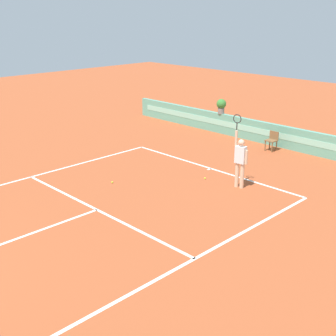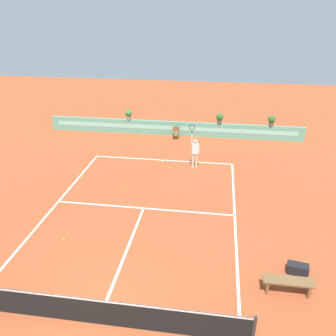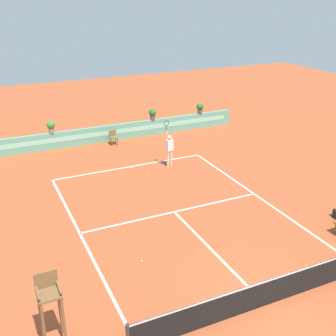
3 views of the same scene
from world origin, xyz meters
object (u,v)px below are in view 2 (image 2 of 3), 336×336
Objects in this scene: gear_bag at (298,269)px; ball_kid_chair at (176,132)px; tennis_ball_by_sideline at (170,168)px; potted_plant_right at (220,118)px; potted_plant_far_right at (272,120)px; tennis_player at (195,151)px; tennis_ball_mid_court at (122,187)px; potted_plant_left at (129,114)px; bench_courtside at (288,283)px; tennis_ball_near_baseline at (64,239)px.

ball_kid_chair is at bearing 114.84° from gear_bag.
potted_plant_right reaches higher than tennis_ball_by_sideline.
potted_plant_far_right is at bearing 6.53° from ball_kid_chair.
potted_plant_far_right is (4.75, 5.31, 0.36)m from tennis_player.
ball_kid_chair reaches higher than tennis_ball_by_sideline.
gear_bag is at bearing -92.37° from potted_plant_far_right.
tennis_ball_mid_court is (-3.43, -2.93, -1.02)m from tennis_player.
gear_bag is 0.27× the size of tennis_player.
potted_plant_left is at bearing 134.10° from tennis_player.
potted_plant_far_right reaches higher than bench_courtside.
tennis_player is at bearing 117.56° from gear_bag.
bench_courtside reaches higher than tennis_ball_mid_court.
potted_plant_right reaches higher than gear_bag.
potted_plant_right is at bearing 60.23° from tennis_ball_mid_court.
tennis_ball_near_baseline is at bearing 169.44° from bench_courtside.
tennis_player is 3.57× the size of potted_plant_far_right.
potted_plant_far_right is at bearing 42.31° from tennis_ball_by_sideline.
potted_plant_far_right is 3.47m from potted_plant_right.
tennis_player reaches higher than tennis_ball_near_baseline.
ball_kid_chair is at bearing 76.39° from tennis_ball_near_baseline.
tennis_ball_near_baseline is 1.00× the size of tennis_ball_mid_court.
potted_plant_left is at bearing 180.00° from potted_plant_far_right.
potted_plant_left reaches higher than gear_bag.
tennis_ball_mid_court is (-7.63, 5.11, -0.15)m from gear_bag.
ball_kid_chair is at bearing -173.47° from potted_plant_far_right.
gear_bag is at bearing -55.02° from potted_plant_left.
bench_courtside is 8.40m from tennis_ball_near_baseline.
bench_courtside is 9.76m from tennis_player.
potted_plant_left is at bearing 124.33° from tennis_ball_by_sideline.
bench_courtside is at bearing -68.56° from ball_kid_chair.
tennis_player is 4.62m from tennis_ball_mid_court.
tennis_ball_by_sideline is at bearing -137.69° from potted_plant_far_right.
bench_courtside is 2.21× the size of potted_plant_left.
ball_kid_chair is 12.50× the size of tennis_ball_near_baseline.
tennis_ball_near_baseline is at bearing -113.94° from tennis_ball_by_sideline.
tennis_ball_mid_court is at bearing 76.05° from tennis_ball_near_baseline.
potted_plant_far_right is (9.89, 0.00, 0.00)m from potted_plant_left.
tennis_ball_near_baseline is 1.00× the size of tennis_ball_by_sideline.
potted_plant_far_right is at bearing 85.78° from bench_courtside.
potted_plant_left is at bearing 168.19° from ball_kid_chair.
tennis_ball_mid_court is 0.09× the size of potted_plant_right.
bench_courtside is at bearing -80.44° from potted_plant_right.
tennis_player is 38.01× the size of tennis_ball_by_sideline.
gear_bag is 8.77m from tennis_ball_near_baseline.
gear_bag is 16.33m from potted_plant_left.
tennis_ball_mid_court is 11.69m from potted_plant_far_right.
tennis_player is at bearing 58.60° from tennis_ball_near_baseline.
tennis_ball_near_baseline is (-4.56, -7.47, -1.02)m from tennis_player.
potted_plant_left is (-5.14, 5.31, 0.36)m from tennis_player.
gear_bag is 0.97× the size of potted_plant_right.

